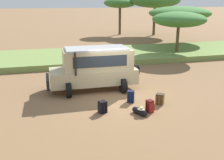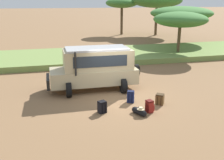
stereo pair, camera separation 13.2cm
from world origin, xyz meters
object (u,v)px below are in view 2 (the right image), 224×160
at_px(backpack_cluster_center, 150,106).
at_px(acacia_tree_left_mid, 180,20).
at_px(duffel_bag_low_black_case, 139,111).
at_px(acacia_tree_centre_back, 181,13).
at_px(safari_vehicle, 95,67).
at_px(acacia_tree_right_mid, 157,0).
at_px(acacia_tree_far_left, 122,3).
at_px(backpack_near_rear_wheel, 102,107).
at_px(backpack_outermost, 131,97).
at_px(backpack_beside_front_wheel, 160,99).

height_order(backpack_cluster_center, acacia_tree_left_mid, acacia_tree_left_mid).
xyz_separation_m(duffel_bag_low_black_case, acacia_tree_centre_back, (10.95, 16.86, 3.42)).
height_order(acacia_tree_left_mid, acacia_tree_centre_back, acacia_tree_centre_back).
xyz_separation_m(safari_vehicle, acacia_tree_right_mid, (13.12, 21.80, 3.62)).
bearing_deg(safari_vehicle, acacia_tree_centre_back, 46.49).
distance_m(acacia_tree_far_left, acacia_tree_centre_back, 11.60).
bearing_deg(backpack_cluster_center, acacia_tree_left_mid, 56.75).
xyz_separation_m(backpack_cluster_center, acacia_tree_right_mid, (11.31, 25.66, 4.63)).
xyz_separation_m(safari_vehicle, backpack_near_rear_wheel, (-0.34, -3.37, -1.02)).
xyz_separation_m(backpack_outermost, duffel_bag_low_black_case, (-0.09, -1.54, -0.14)).
distance_m(acacia_tree_left_mid, acacia_tree_centre_back, 6.46).
relative_size(safari_vehicle, acacia_tree_left_mid, 1.06).
bearing_deg(acacia_tree_far_left, acacia_tree_centre_back, -71.27).
height_order(duffel_bag_low_black_case, acacia_tree_far_left, acacia_tree_far_left).
bearing_deg(acacia_tree_far_left, backpack_cluster_center, -103.58).
height_order(acacia_tree_far_left, acacia_tree_left_mid, acacia_tree_far_left).
relative_size(backpack_near_rear_wheel, duffel_bag_low_black_case, 0.71).
relative_size(backpack_near_rear_wheel, acacia_tree_far_left, 0.11).
bearing_deg(backpack_outermost, acacia_tree_right_mid, 64.12).
xyz_separation_m(duffel_bag_low_black_case, acacia_tree_left_mid, (7.81, 11.22, 3.17)).
bearing_deg(backpack_beside_front_wheel, duffel_bag_low_black_case, -147.03).
bearing_deg(acacia_tree_right_mid, backpack_cluster_center, -113.79).
distance_m(duffel_bag_low_black_case, acacia_tree_right_mid, 28.81).
distance_m(safari_vehicle, acacia_tree_left_mid, 11.75).
bearing_deg(backpack_outermost, acacia_tree_centre_back, 54.68).
relative_size(acacia_tree_far_left, acacia_tree_centre_back, 0.77).
xyz_separation_m(backpack_outermost, acacia_tree_left_mid, (7.72, 9.68, 3.03)).
relative_size(acacia_tree_left_mid, acacia_tree_right_mid, 0.69).
bearing_deg(duffel_bag_low_black_case, safari_vehicle, 107.30).
xyz_separation_m(backpack_cluster_center, acacia_tree_far_left, (6.68, 27.65, 4.24)).
distance_m(backpack_cluster_center, backpack_near_rear_wheel, 2.20).
xyz_separation_m(acacia_tree_far_left, acacia_tree_right_mid, (4.63, -1.99, 0.39)).
distance_m(backpack_cluster_center, acacia_tree_far_left, 28.76).
xyz_separation_m(acacia_tree_centre_back, acacia_tree_right_mid, (0.92, 8.95, 1.34)).
height_order(safari_vehicle, acacia_tree_right_mid, acacia_tree_right_mid).
xyz_separation_m(backpack_beside_front_wheel, backpack_near_rear_wheel, (-3.00, -0.27, 0.01)).
distance_m(safari_vehicle, backpack_cluster_center, 4.38).
distance_m(backpack_beside_front_wheel, acacia_tree_left_mid, 12.51).
distance_m(safari_vehicle, duffel_bag_low_black_case, 4.35).
bearing_deg(backpack_cluster_center, acacia_tree_right_mid, 66.21).
bearing_deg(safari_vehicle, backpack_near_rear_wheel, -95.78).
relative_size(backpack_cluster_center, backpack_outermost, 0.96).
distance_m(backpack_outermost, acacia_tree_centre_back, 19.06).
relative_size(acacia_tree_far_left, acacia_tree_right_mid, 0.72).
bearing_deg(safari_vehicle, backpack_cluster_center, -64.94).
relative_size(backpack_outermost, acacia_tree_left_mid, 0.12).
distance_m(duffel_bag_low_black_case, acacia_tree_centre_back, 20.39).
bearing_deg(acacia_tree_centre_back, acacia_tree_left_mid, -119.07).
relative_size(backpack_beside_front_wheel, acacia_tree_left_mid, 0.11).
bearing_deg(acacia_tree_far_left, duffel_bag_low_black_case, -104.59).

